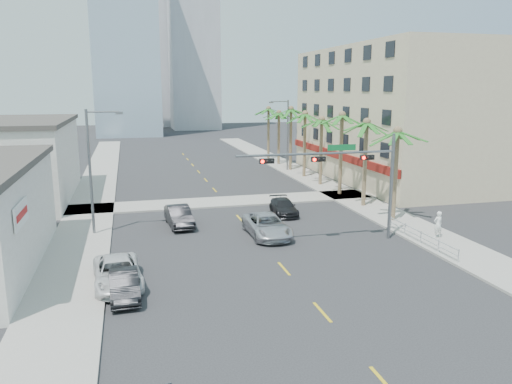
{
  "coord_description": "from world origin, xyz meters",
  "views": [
    {
      "loc": [
        -8.5,
        -22.47,
        10.37
      ],
      "look_at": [
        -0.26,
        9.59,
        3.5
      ],
      "focal_mm": 35.0,
      "sensor_mm": 36.0,
      "label": 1
    }
  ],
  "objects_px": {
    "traffic_signal_mast": "(349,169)",
    "car_parked_mid": "(124,285)",
    "pedestrian": "(438,224)",
    "car_lane_left": "(179,216)",
    "car_lane_center": "(267,225)",
    "car_lane_right": "(284,207)",
    "car_parked_far": "(118,273)"
  },
  "relations": [
    {
      "from": "traffic_signal_mast",
      "to": "car_lane_left",
      "type": "bearing_deg",
      "value": 147.12
    },
    {
      "from": "car_lane_left",
      "to": "traffic_signal_mast",
      "type": "bearing_deg",
      "value": -37.48
    },
    {
      "from": "pedestrian",
      "to": "car_lane_right",
      "type": "bearing_deg",
      "value": -55.73
    },
    {
      "from": "car_lane_left",
      "to": "car_parked_mid",
      "type": "bearing_deg",
      "value": -112.15
    },
    {
      "from": "car_parked_mid",
      "to": "car_lane_left",
      "type": "bearing_deg",
      "value": 69.91
    },
    {
      "from": "car_lane_left",
      "to": "car_lane_right",
      "type": "distance_m",
      "value": 8.99
    },
    {
      "from": "traffic_signal_mast",
      "to": "car_lane_right",
      "type": "relative_size",
      "value": 2.5
    },
    {
      "from": "car_parked_mid",
      "to": "car_parked_far",
      "type": "height_order",
      "value": "car_parked_far"
    },
    {
      "from": "car_lane_right",
      "to": "pedestrian",
      "type": "height_order",
      "value": "pedestrian"
    },
    {
      "from": "car_parked_far",
      "to": "pedestrian",
      "type": "xyz_separation_m",
      "value": [
        21.56,
        3.12,
        0.36
      ]
    },
    {
      "from": "car_parked_mid",
      "to": "car_lane_center",
      "type": "distance_m",
      "value": 13.06
    },
    {
      "from": "car_lane_left",
      "to": "pedestrian",
      "type": "relative_size",
      "value": 2.5
    },
    {
      "from": "traffic_signal_mast",
      "to": "car_parked_far",
      "type": "distance_m",
      "value": 16.33
    },
    {
      "from": "traffic_signal_mast",
      "to": "car_lane_right",
      "type": "bearing_deg",
      "value": 102.81
    },
    {
      "from": "traffic_signal_mast",
      "to": "car_lane_center",
      "type": "height_order",
      "value": "traffic_signal_mast"
    },
    {
      "from": "traffic_signal_mast",
      "to": "car_parked_mid",
      "type": "relative_size",
      "value": 2.72
    },
    {
      "from": "traffic_signal_mast",
      "to": "car_parked_mid",
      "type": "xyz_separation_m",
      "value": [
        -14.84,
        -5.86,
        -4.39
      ]
    },
    {
      "from": "car_lane_center",
      "to": "car_lane_right",
      "type": "xyz_separation_m",
      "value": [
        3.06,
        5.7,
        -0.14
      ]
    },
    {
      "from": "car_parked_mid",
      "to": "car_parked_far",
      "type": "bearing_deg",
      "value": 99.08
    },
    {
      "from": "car_lane_left",
      "to": "car_lane_center",
      "type": "height_order",
      "value": "car_lane_center"
    },
    {
      "from": "car_lane_center",
      "to": "car_lane_right",
      "type": "relative_size",
      "value": 1.27
    },
    {
      "from": "traffic_signal_mast",
      "to": "pedestrian",
      "type": "bearing_deg",
      "value": -9.45
    },
    {
      "from": "car_parked_mid",
      "to": "pedestrian",
      "type": "relative_size",
      "value": 2.17
    },
    {
      "from": "traffic_signal_mast",
      "to": "car_parked_mid",
      "type": "bearing_deg",
      "value": -158.46
    },
    {
      "from": "car_lane_center",
      "to": "pedestrian",
      "type": "xyz_separation_m",
      "value": [
        11.35,
        -3.76,
        0.3
      ]
    },
    {
      "from": "car_parked_mid",
      "to": "pedestrian",
      "type": "height_order",
      "value": "pedestrian"
    },
    {
      "from": "car_parked_far",
      "to": "car_lane_left",
      "type": "xyz_separation_m",
      "value": [
        4.4,
        11.16,
        0.04
      ]
    },
    {
      "from": "traffic_signal_mast",
      "to": "car_lane_left",
      "type": "xyz_separation_m",
      "value": [
        -10.78,
        6.97,
        -4.29
      ]
    },
    {
      "from": "traffic_signal_mast",
      "to": "car_parked_far",
      "type": "height_order",
      "value": "traffic_signal_mast"
    },
    {
      "from": "car_parked_mid",
      "to": "car_lane_center",
      "type": "height_order",
      "value": "car_lane_center"
    },
    {
      "from": "car_lane_left",
      "to": "pedestrian",
      "type": "height_order",
      "value": "pedestrian"
    },
    {
      "from": "traffic_signal_mast",
      "to": "pedestrian",
      "type": "relative_size",
      "value": 5.91
    }
  ]
}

